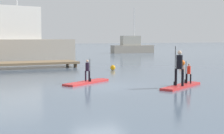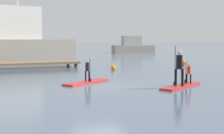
% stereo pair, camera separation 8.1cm
% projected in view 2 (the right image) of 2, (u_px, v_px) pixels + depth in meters
% --- Properties ---
extents(ground_plane, '(240.00, 240.00, 0.00)m').
position_uv_depth(ground_plane, '(100.00, 86.00, 17.52)').
color(ground_plane, slate).
extents(paddleboard_near, '(3.10, 2.24, 0.10)m').
position_uv_depth(paddleboard_near, '(87.00, 82.00, 18.82)').
color(paddleboard_near, red).
rests_on(paddleboard_near, ground).
extents(paddler_child_solo, '(0.28, 0.36, 1.21)m').
position_uv_depth(paddler_child_solo, '(87.00, 69.00, 18.76)').
color(paddler_child_solo, black).
rests_on(paddler_child_solo, paddleboard_near).
extents(paddleboard_far, '(3.21, 2.16, 0.10)m').
position_uv_depth(paddleboard_far, '(182.00, 86.00, 17.32)').
color(paddleboard_far, red).
rests_on(paddleboard_far, ground).
extents(paddler_adult, '(0.41, 0.48, 1.92)m').
position_uv_depth(paddler_adult, '(179.00, 66.00, 16.99)').
color(paddler_adult, black).
rests_on(paddler_adult, paddleboard_far).
extents(paddler_child_front, '(0.25, 0.34, 1.12)m').
position_uv_depth(paddler_child_front, '(189.00, 72.00, 17.92)').
color(paddler_child_front, black).
rests_on(paddler_child_front, paddleboard_far).
extents(motor_boat_small_navy, '(6.95, 1.73, 7.07)m').
position_uv_depth(motor_boat_small_navy, '(133.00, 46.00, 55.42)').
color(motor_boat_small_navy, '#9E9384').
rests_on(motor_boat_small_navy, ground).
extents(floating_dock, '(11.58, 2.74, 0.49)m').
position_uv_depth(floating_dock, '(5.00, 64.00, 27.44)').
color(floating_dock, '#846B4C').
rests_on(floating_dock, ground).
extents(mooring_buoy_mid, '(0.54, 0.54, 0.54)m').
position_uv_depth(mooring_buoy_mid, '(183.00, 63.00, 30.07)').
color(mooring_buoy_mid, orange).
rests_on(mooring_buoy_mid, ground).
extents(mooring_buoy_far, '(0.38, 0.38, 0.38)m').
position_uv_depth(mooring_buoy_far, '(113.00, 68.00, 26.28)').
color(mooring_buoy_far, orange).
rests_on(mooring_buoy_far, ground).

